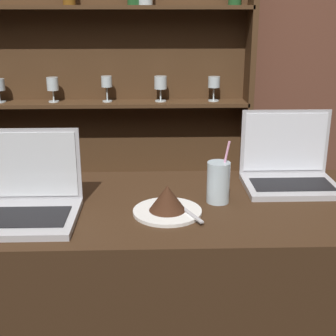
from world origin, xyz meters
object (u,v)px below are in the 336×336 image
water_glass (218,182)px  laptop_far (289,169)px  cake_plate (168,202)px  laptop_near (26,199)px

water_glass → laptop_far: bearing=29.1°
cake_plate → laptop_far: bearing=28.6°
laptop_far → cake_plate: laptop_far is taller
cake_plate → water_glass: water_glass is taller
cake_plate → laptop_near: bearing=-179.5°
laptop_near → laptop_far: size_ratio=0.98×
cake_plate → water_glass: 0.18m
laptop_near → laptop_far: laptop_far is taller
laptop_far → laptop_near: bearing=-164.4°
laptop_near → water_glass: size_ratio=1.54×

